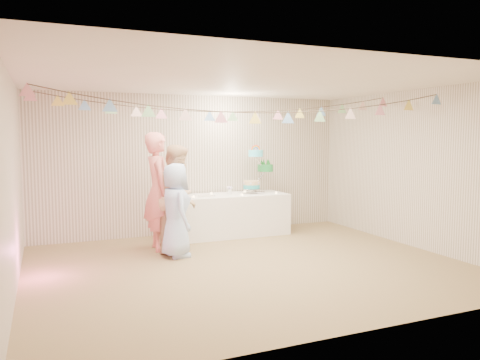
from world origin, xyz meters
name	(u,v)px	position (x,y,z in m)	size (l,w,h in m)	color
floor	(249,265)	(0.00, 0.00, 0.00)	(6.00, 6.00, 0.00)	olive
ceiling	(249,81)	(0.00, 0.00, 2.60)	(6.00, 6.00, 0.00)	silver
back_wall	(195,165)	(0.00, 2.50, 1.30)	(6.00, 6.00, 0.00)	silver
front_wall	(360,196)	(0.00, -2.50, 1.30)	(6.00, 6.00, 0.00)	silver
left_wall	(12,183)	(-3.00, 0.00, 1.30)	(5.00, 5.00, 0.00)	silver
right_wall	(415,169)	(3.00, 0.00, 1.30)	(5.00, 5.00, 0.00)	silver
table	(232,215)	(0.56, 2.03, 0.38)	(2.03, 0.81, 0.76)	white
cake_stand	(258,171)	(1.11, 2.08, 1.17)	(0.76, 0.45, 0.85)	silver
cake_bottom	(252,189)	(0.96, 2.02, 0.84)	(0.31, 0.31, 0.15)	teal
cake_middle	(265,174)	(1.29, 2.17, 1.11)	(0.27, 0.27, 0.22)	#1D863A
cake_top_tier	(256,161)	(1.05, 2.05, 1.38)	(0.25, 0.25, 0.19)	#50DFFB
platter	(207,196)	(0.04, 1.98, 0.76)	(0.32, 0.32, 0.02)	white
posy	(230,191)	(0.53, 2.08, 0.83)	(0.13, 0.13, 0.15)	white
person_adult_a	(158,191)	(-0.96, 1.46, 0.95)	(0.69, 0.46, 1.91)	#F2867E
person_adult_b	(179,198)	(-0.68, 1.22, 0.85)	(0.83, 0.65, 1.71)	#DCB287
person_child	(176,210)	(-0.83, 0.89, 0.72)	(0.70, 0.46, 1.44)	#B3CEFE
bunting_back	(221,104)	(0.00, 1.10, 2.35)	(5.60, 1.10, 0.40)	pink
bunting_front	(255,100)	(0.00, -0.20, 2.32)	(5.60, 0.90, 0.36)	#72A5E5
tealight_0	(193,197)	(-0.24, 1.88, 0.78)	(0.04, 0.04, 0.03)	#FFD88C
tealight_1	(211,193)	(0.21, 2.21, 0.78)	(0.04, 0.04, 0.03)	#FFD88C
tealight_2	(242,195)	(0.66, 1.81, 0.78)	(0.04, 0.04, 0.03)	#FFD88C
tealight_3	(245,191)	(0.91, 2.25, 0.78)	(0.04, 0.04, 0.03)	#FFD88C
tealight_4	(276,193)	(1.38, 1.85, 0.78)	(0.04, 0.04, 0.03)	#FFD88C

